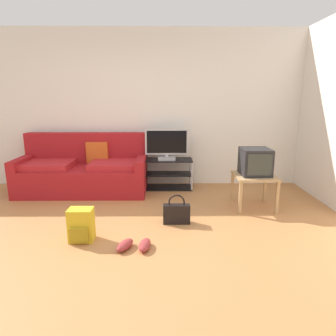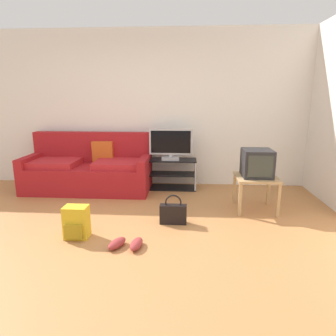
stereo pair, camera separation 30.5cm
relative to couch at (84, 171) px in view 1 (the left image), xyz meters
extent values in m
cube|color=#B27542|center=(0.75, -1.96, -0.36)|extent=(9.00, 9.80, 0.02)
cube|color=silver|center=(0.75, 0.49, 1.00)|extent=(9.00, 0.10, 2.70)
cube|color=maroon|center=(0.00, -0.06, -0.13)|extent=(2.08, 0.88, 0.43)
cube|color=maroon|center=(0.00, 0.28, 0.35)|extent=(2.08, 0.20, 0.53)
cube|color=maroon|center=(-0.97, -0.06, 0.17)|extent=(0.14, 0.88, 0.16)
cube|color=maroon|center=(0.97, -0.06, 0.17)|extent=(0.14, 0.88, 0.16)
cube|color=#AF2026|center=(-0.58, -0.12, 0.14)|extent=(0.83, 0.62, 0.10)
cube|color=#AF2026|center=(0.57, -0.12, 0.14)|extent=(0.83, 0.62, 0.10)
cube|color=#CC561E|center=(0.21, 0.16, 0.29)|extent=(0.36, 0.14, 0.37)
cube|color=black|center=(1.39, 0.15, 0.16)|extent=(0.88, 0.38, 0.02)
cube|color=black|center=(1.39, 0.15, -0.09)|extent=(0.84, 0.37, 0.02)
cube|color=black|center=(1.39, 0.15, -0.34)|extent=(0.88, 0.38, 0.02)
cylinder|color=#B7B7BC|center=(0.97, -0.03, -0.09)|extent=(0.03, 0.03, 0.52)
cylinder|color=#B7B7BC|center=(1.82, -0.03, -0.09)|extent=(0.03, 0.03, 0.52)
cylinder|color=#B7B7BC|center=(0.97, 0.33, -0.09)|extent=(0.03, 0.03, 0.52)
cylinder|color=#B7B7BC|center=(1.82, 0.33, -0.09)|extent=(0.03, 0.03, 0.52)
cube|color=#B2B2B7|center=(1.39, 0.13, 0.20)|extent=(0.29, 0.22, 0.05)
cube|color=#B2B2B7|center=(1.39, 0.13, 0.24)|extent=(0.05, 0.04, 0.04)
cube|color=#B2B2B7|center=(1.39, 0.13, 0.48)|extent=(0.73, 0.04, 0.44)
cube|color=black|center=(1.39, 0.11, 0.48)|extent=(0.67, 0.01, 0.38)
cube|color=tan|center=(2.64, -0.79, 0.12)|extent=(0.56, 0.56, 0.03)
cube|color=tan|center=(2.39, -1.04, -0.12)|extent=(0.04, 0.04, 0.45)
cube|color=tan|center=(2.89, -1.04, -0.12)|extent=(0.04, 0.04, 0.45)
cube|color=tan|center=(2.39, -0.54, -0.12)|extent=(0.04, 0.04, 0.45)
cube|color=tan|center=(2.89, -0.54, -0.12)|extent=(0.04, 0.04, 0.45)
cube|color=#232326|center=(2.64, -0.77, 0.33)|extent=(0.40, 0.41, 0.38)
cube|color=#333833|center=(2.64, -0.98, 0.33)|extent=(0.33, 0.01, 0.29)
cube|color=gold|center=(0.44, -1.80, -0.16)|extent=(0.26, 0.18, 0.37)
cube|color=#A4851A|center=(0.44, -1.91, -0.23)|extent=(0.20, 0.04, 0.16)
cylinder|color=#A4851A|center=(0.37, -1.69, -0.14)|extent=(0.04, 0.04, 0.30)
cylinder|color=#A4851A|center=(0.51, -1.69, -0.14)|extent=(0.04, 0.04, 0.30)
cube|color=black|center=(1.51, -1.35, -0.22)|extent=(0.34, 0.11, 0.25)
torus|color=black|center=(1.51, -1.35, -0.07)|extent=(0.21, 0.02, 0.21)
ellipsoid|color=#993333|center=(0.94, -2.00, -0.30)|extent=(0.22, 0.29, 0.09)
ellipsoid|color=#993333|center=(1.15, -2.00, -0.30)|extent=(0.15, 0.28, 0.09)
camera|label=1|loc=(1.37, -4.84, 1.21)|focal=31.68mm
camera|label=2|loc=(1.68, -4.83, 1.21)|focal=31.68mm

